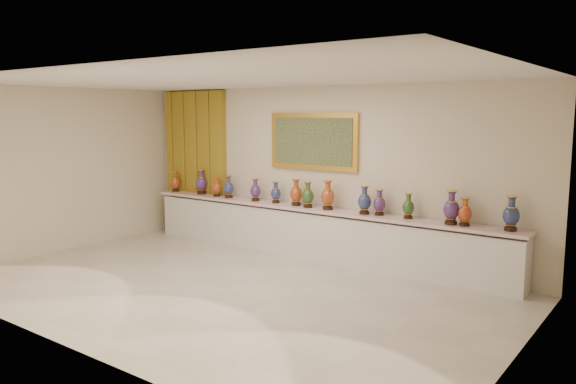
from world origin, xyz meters
name	(u,v)px	position (x,y,z in m)	size (l,w,h in m)	color
ground	(225,290)	(0.00, 0.00, 0.00)	(8.00, 8.00, 0.00)	beige
room	(212,160)	(-2.56, 2.44, 1.59)	(8.00, 8.00, 8.00)	beige
counter	(312,233)	(0.00, 2.27, 0.44)	(7.28, 0.48, 0.90)	white
vase_0	(175,182)	(-3.45, 2.24, 1.09)	(0.21, 0.21, 0.42)	black
vase_1	(201,183)	(-2.73, 2.29, 1.12)	(0.28, 0.28, 0.50)	black
vase_2	(217,188)	(-2.24, 2.22, 1.08)	(0.23, 0.23, 0.40)	black
vase_3	(229,188)	(-1.94, 2.24, 1.09)	(0.27, 0.27, 0.43)	black
vase_4	(255,191)	(-1.27, 2.24, 1.09)	(0.22, 0.22, 0.43)	black
vase_5	(276,193)	(-0.82, 2.28, 1.08)	(0.22, 0.22, 0.39)	black
vase_6	(296,194)	(-0.35, 2.26, 1.11)	(0.28, 0.28, 0.47)	black
vase_7	(308,196)	(-0.06, 2.21, 1.10)	(0.21, 0.21, 0.45)	black
vase_8	(328,197)	(0.34, 2.24, 1.12)	(0.30, 0.30, 0.50)	black
vase_9	(364,201)	(1.05, 2.22, 1.11)	(0.28, 0.28, 0.47)	black
vase_10	(379,204)	(1.29, 2.27, 1.09)	(0.21, 0.21, 0.42)	black
vase_11	(408,207)	(1.79, 2.29, 1.08)	(0.24, 0.24, 0.40)	black
vase_12	(451,209)	(2.49, 2.22, 1.13)	(0.29, 0.29, 0.51)	black
vase_13	(465,213)	(2.70, 2.23, 1.09)	(0.21, 0.21, 0.42)	black
vase_14	(511,215)	(3.33, 2.27, 1.12)	(0.27, 0.27, 0.49)	black
label_card	(218,197)	(-2.11, 2.13, 0.90)	(0.10, 0.06, 0.00)	white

